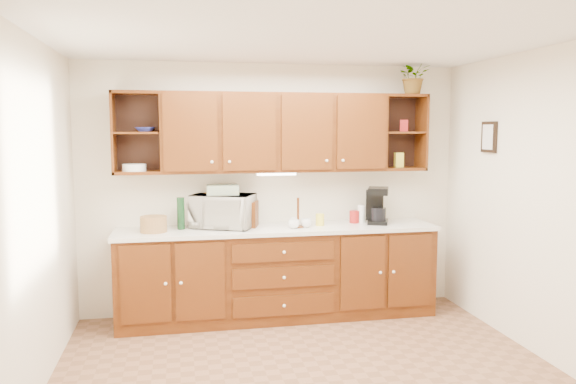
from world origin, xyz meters
name	(u,v)px	position (x,y,z in m)	size (l,w,h in m)	color
floor	(311,377)	(0.00, 0.00, 0.00)	(4.00, 4.00, 0.00)	brown
ceiling	(313,36)	(0.00, 0.00, 2.60)	(4.00, 4.00, 0.00)	white
back_wall	(273,189)	(0.00, 1.75, 1.30)	(4.00, 4.00, 0.00)	#ECE1C6
left_wall	(28,221)	(-2.00, 0.00, 1.30)	(3.50, 3.50, 0.00)	#ECE1C6
right_wall	(548,206)	(2.00, 0.00, 1.30)	(3.50, 3.50, 0.00)	#ECE1C6
base_cabinets	(278,274)	(0.00, 1.45, 0.45)	(3.20, 0.60, 0.90)	#3E1A07
countertop	(278,229)	(0.00, 1.44, 0.92)	(3.24, 0.64, 0.04)	silver
upper_cabinets	(276,132)	(0.01, 1.59, 1.89)	(3.20, 0.33, 0.80)	#3E1A07
undercabinet_light	(277,174)	(0.00, 1.53, 1.47)	(0.40, 0.05, 0.03)	white
framed_picture	(489,137)	(1.98, 0.90, 1.85)	(0.03, 0.24, 0.30)	black
wicker_basket	(154,224)	(-1.23, 1.41, 1.02)	(0.25, 0.25, 0.15)	olive
microwave	(223,211)	(-0.55, 1.54, 1.11)	(0.60, 0.41, 0.33)	beige
towel_stack	(223,190)	(-0.55, 1.54, 1.32)	(0.32, 0.23, 0.09)	#CBC05F
wine_bottle	(181,213)	(-0.97, 1.50, 1.10)	(0.07, 0.07, 0.32)	black
woven_tray	(214,225)	(-0.64, 1.65, 0.95)	(0.37, 0.37, 0.02)	olive
bread_box	(239,214)	(-0.38, 1.56, 1.07)	(0.37, 0.23, 0.26)	#3E1A07
mug_tree	(298,223)	(0.20, 1.39, 0.99)	(0.27, 0.27, 0.30)	#3E1A07
canister_red	(354,217)	(0.84, 1.54, 1.00)	(0.10, 0.10, 0.13)	#A41917
canister_white	(361,214)	(0.91, 1.54, 1.03)	(0.08, 0.08, 0.19)	white
canister_yellow	(320,220)	(0.44, 1.45, 1.00)	(0.09, 0.09, 0.12)	yellow
coffee_maker	(377,206)	(1.06, 1.47, 1.12)	(0.29, 0.33, 0.38)	black
bowl_stack	(145,129)	(-1.29, 1.58, 1.92)	(0.18, 0.18, 0.04)	navy
plate_stack	(134,167)	(-1.40, 1.56, 1.56)	(0.23, 0.23, 0.07)	white
pantry_box_yellow	(399,160)	(1.34, 1.58, 1.60)	(0.09, 0.07, 0.16)	yellow
pantry_box_red	(404,126)	(1.38, 1.57, 1.96)	(0.08, 0.07, 0.12)	#A41917
potted_plant	(414,76)	(1.46, 1.53, 2.48)	(0.34, 0.29, 0.37)	#999999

